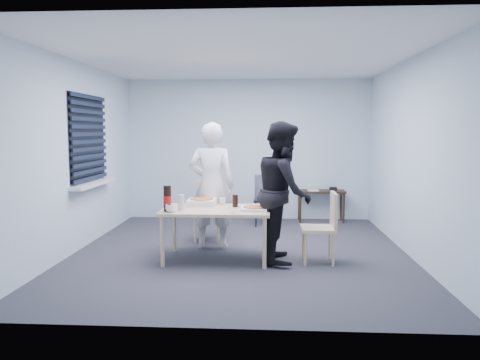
# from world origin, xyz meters

# --- Properties ---
(room) EXTENTS (5.00, 5.00, 5.00)m
(room) POSITION_xyz_m (-2.20, 0.40, 1.44)
(room) COLOR #2A2A2F
(room) RESTS_ON ground
(dining_table) EXTENTS (1.36, 0.86, 0.66)m
(dining_table) POSITION_xyz_m (-0.28, -0.38, 0.60)
(dining_table) COLOR beige
(dining_table) RESTS_ON ground
(chair_far) EXTENTS (0.42, 0.42, 0.89)m
(chair_far) POSITION_xyz_m (-0.53, 0.73, 0.51)
(chair_far) COLOR beige
(chair_far) RESTS_ON ground
(chair_right) EXTENTS (0.42, 0.42, 0.89)m
(chair_right) POSITION_xyz_m (1.09, -0.44, 0.51)
(chair_right) COLOR beige
(chair_right) RESTS_ON ground
(person_white) EXTENTS (0.65, 0.42, 1.77)m
(person_white) POSITION_xyz_m (-0.42, 0.23, 0.89)
(person_white) COLOR silver
(person_white) RESTS_ON ground
(person_black) EXTENTS (0.47, 0.86, 1.77)m
(person_black) POSITION_xyz_m (0.57, -0.37, 0.89)
(person_black) COLOR black
(person_black) RESTS_ON ground
(side_table) EXTENTS (0.86, 0.38, 0.57)m
(side_table) POSITION_xyz_m (1.35, 2.28, 0.49)
(side_table) COLOR #332116
(side_table) RESTS_ON ground
(stool) EXTENTS (0.34, 0.34, 0.47)m
(stool) POSITION_xyz_m (0.30, 1.79, 0.36)
(stool) COLOR black
(stool) RESTS_ON ground
(backpack) EXTENTS (0.31, 0.22, 0.43)m
(backpack) POSITION_xyz_m (0.30, 1.77, 0.68)
(backpack) COLOR slate
(backpack) RESTS_ON stool
(pizza_box_a) EXTENTS (0.37, 0.37, 0.09)m
(pizza_box_a) POSITION_xyz_m (-0.51, -0.11, 0.71)
(pizza_box_a) COLOR white
(pizza_box_a) RESTS_ON dining_table
(pizza_box_b) EXTENTS (0.32, 0.32, 0.05)m
(pizza_box_b) POSITION_xyz_m (0.20, -0.46, 0.68)
(pizza_box_b) COLOR white
(pizza_box_b) RESTS_ON dining_table
(mug_a) EXTENTS (0.17, 0.17, 0.10)m
(mug_a) POSITION_xyz_m (-0.81, -0.68, 0.71)
(mug_a) COLOR white
(mug_a) RESTS_ON dining_table
(mug_b) EXTENTS (0.10, 0.10, 0.09)m
(mug_b) POSITION_xyz_m (-0.24, -0.05, 0.71)
(mug_b) COLOR white
(mug_b) RESTS_ON dining_table
(cola_glass) EXTENTS (0.08, 0.08, 0.16)m
(cola_glass) POSITION_xyz_m (-0.05, -0.24, 0.74)
(cola_glass) COLOR black
(cola_glass) RESTS_ON dining_table
(soda_bottle) EXTENTS (0.10, 0.10, 0.32)m
(soda_bottle) POSITION_xyz_m (-0.86, -0.61, 0.82)
(soda_bottle) COLOR black
(soda_bottle) RESTS_ON dining_table
(plastic_cups) EXTENTS (0.09, 0.09, 0.20)m
(plastic_cups) POSITION_xyz_m (-0.71, -0.54, 0.76)
(plastic_cups) COLOR silver
(plastic_cups) RESTS_ON dining_table
(rubber_band) EXTENTS (0.07, 0.07, 0.00)m
(rubber_band) POSITION_xyz_m (-0.05, -0.69, 0.66)
(rubber_band) COLOR red
(rubber_band) RESTS_ON dining_table
(papers) EXTENTS (0.27, 0.31, 0.00)m
(papers) POSITION_xyz_m (1.20, 2.26, 0.57)
(papers) COLOR white
(papers) RESTS_ON side_table
(black_box) EXTENTS (0.15, 0.12, 0.06)m
(black_box) POSITION_xyz_m (1.57, 2.32, 0.60)
(black_box) COLOR black
(black_box) RESTS_ON side_table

